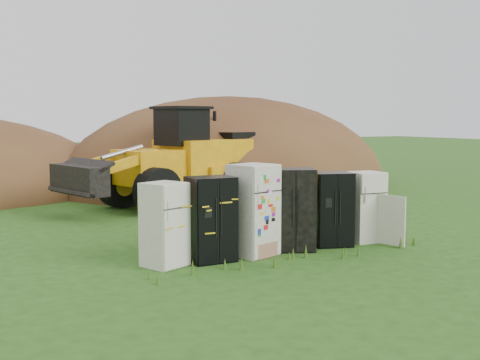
{
  "coord_description": "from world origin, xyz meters",
  "views": [
    {
      "loc": [
        -6.7,
        -10.69,
        2.86
      ],
      "look_at": [
        0.2,
        2.0,
        1.36
      ],
      "focal_mm": 45.0,
      "sensor_mm": 36.0,
      "label": 1
    }
  ],
  "objects": [
    {
      "name": "fridge_leftmost",
      "position": [
        -2.54,
        0.02,
        0.81
      ],
      "size": [
        0.92,
        0.91,
        1.62
      ],
      "primitive_type": null,
      "rotation": [
        0.0,
        0.0,
        0.39
      ],
      "color": "white",
      "rests_on": "ground"
    },
    {
      "name": "wheel_loader",
      "position": [
        0.15,
        7.12,
        1.61
      ],
      "size": [
        7.12,
        4.31,
        3.22
      ],
      "primitive_type": null,
      "rotation": [
        0.0,
        0.0,
        0.26
      ],
      "color": "#F2AD10",
      "rests_on": "ground"
    },
    {
      "name": "fridge_dark_mid",
      "position": [
        0.43,
        0.04,
        0.88
      ],
      "size": [
        1.13,
        1.05,
        1.77
      ],
      "primitive_type": null,
      "rotation": [
        0.0,
        0.0,
        -0.43
      ],
      "color": "black",
      "rests_on": "ground"
    },
    {
      "name": "dirt_mound_right",
      "position": [
        4.71,
        11.24,
        0.0
      ],
      "size": [
        14.1,
        10.34,
        7.47
      ],
      "primitive_type": "ellipsoid",
      "color": "#4D2B18",
      "rests_on": "ground"
    },
    {
      "name": "fridge_sticker",
      "position": [
        -0.57,
        0.02,
        0.95
      ],
      "size": [
        1.04,
        1.0,
        1.9
      ],
      "primitive_type": null,
      "rotation": [
        0.0,
        0.0,
        0.3
      ],
      "color": "white",
      "rests_on": "ground"
    },
    {
      "name": "fridge_black_right",
      "position": [
        1.45,
        -0.01,
        0.82
      ],
      "size": [
        1.0,
        0.91,
        1.65
      ],
      "primitive_type": null,
      "rotation": [
        0.0,
        0.0,
        -0.32
      ],
      "color": "black",
      "rests_on": "ground"
    },
    {
      "name": "fridge_open_door",
      "position": [
        2.41,
        0.0,
        0.81
      ],
      "size": [
        0.79,
        0.74,
        1.62
      ],
      "primitive_type": null,
      "rotation": [
        0.0,
        0.0,
        -0.09
      ],
      "color": "white",
      "rests_on": "ground"
    },
    {
      "name": "ground",
      "position": [
        0.0,
        0.0,
        0.0
      ],
      "size": [
        120.0,
        120.0,
        0.0
      ],
      "primitive_type": "plane",
      "color": "#244913",
      "rests_on": "ground"
    },
    {
      "name": "fridge_black_side",
      "position": [
        -1.57,
        -0.04,
        0.85
      ],
      "size": [
        0.91,
        0.72,
        1.7
      ],
      "primitive_type": null,
      "rotation": [
        0.0,
        0.0,
        -0.03
      ],
      "color": "black",
      "rests_on": "ground"
    }
  ]
}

